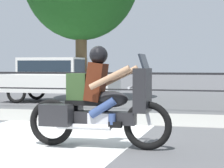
{
  "coord_description": "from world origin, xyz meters",
  "views": [
    {
      "loc": [
        3.48,
        -7.03,
        1.31
      ],
      "look_at": [
        1.39,
        0.86,
        0.95
      ],
      "focal_mm": 70.0,
      "sensor_mm": 36.0,
      "label": 1
    }
  ],
  "objects": [
    {
      "name": "crosswalk_band",
      "position": [
        0.26,
        -0.2,
        0.0
      ],
      "size": [
        3.44,
        6.0,
        0.01
      ],
      "primitive_type": "cube",
      "color": "silver",
      "rests_on": "ground"
    },
    {
      "name": "ground_plane",
      "position": [
        0.0,
        0.0,
        0.0
      ],
      "size": [
        120.0,
        120.0,
        0.0
      ],
      "primitive_type": "plane",
      "color": "#565659"
    },
    {
      "name": "parked_car",
      "position": [
        -2.33,
        7.3,
        0.9
      ],
      "size": [
        4.03,
        1.76,
        1.56
      ],
      "rotation": [
        0.0,
        0.0,
        0.03
      ],
      "color": "silver",
      "rests_on": "ground"
    },
    {
      "name": "motorcycle",
      "position": [
        1.51,
        -0.47,
        0.7
      ],
      "size": [
        2.34,
        0.76,
        1.61
      ],
      "rotation": [
        0.0,
        0.0,
        -0.07
      ],
      "color": "black",
      "rests_on": "ground"
    },
    {
      "name": "sidewalk_band",
      "position": [
        0.0,
        3.4,
        0.01
      ],
      "size": [
        44.0,
        2.4,
        0.01
      ],
      "primitive_type": "cube",
      "color": "#A8A59E",
      "rests_on": "ground"
    },
    {
      "name": "fence_railing",
      "position": [
        0.0,
        5.07,
        0.87
      ],
      "size": [
        36.0,
        0.05,
        1.1
      ],
      "color": "black",
      "rests_on": "ground"
    }
  ]
}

